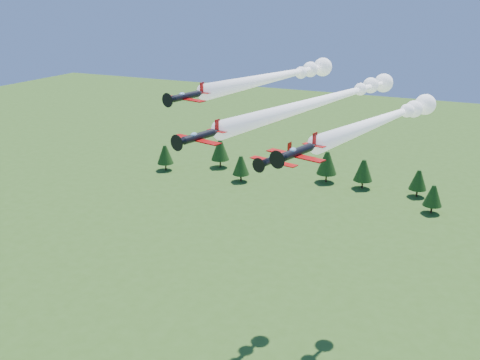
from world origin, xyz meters
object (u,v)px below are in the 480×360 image
at_px(plane_right, 387,118).
at_px(plane_left, 282,75).
at_px(plane_slot, 275,159).
at_px(plane_lead, 331,98).

bearing_deg(plane_right, plane_left, 179.40).
xyz_separation_m(plane_left, plane_slot, (6.93, -20.75, -9.14)).
bearing_deg(plane_right, plane_slot, -116.19).
xyz_separation_m(plane_left, plane_right, (20.18, -5.65, -4.75)).
height_order(plane_left, plane_right, plane_left).
xyz_separation_m(plane_lead, plane_slot, (-3.31, -17.33, -6.41)).
bearing_deg(plane_left, plane_slot, -59.67).
distance_m(plane_lead, plane_slot, 18.77).
xyz_separation_m(plane_lead, plane_right, (9.93, -2.23, -2.02)).
bearing_deg(plane_right, plane_lead, -177.61).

